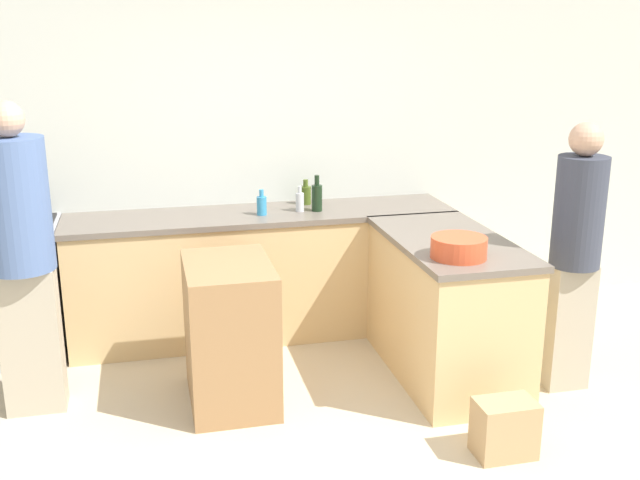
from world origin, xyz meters
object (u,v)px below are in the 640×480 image
(vinegar_bottle_clear, at_px, (300,201))
(person_at_peninsula, at_px, (576,247))
(mixing_bowl, at_px, (459,247))
(dish_soap_bottle, at_px, (262,205))
(wine_bottle_dark, at_px, (317,197))
(island_table, at_px, (230,333))
(range_oven, at_px, (16,291))
(paper_bag, at_px, (505,428))
(olive_oil_bottle, at_px, (306,194))
(person_by_range, at_px, (21,250))

(vinegar_bottle_clear, height_order, person_at_peninsula, person_at_peninsula)
(mixing_bowl, distance_m, dish_soap_bottle, 1.57)
(wine_bottle_dark, bearing_deg, mixing_bowl, -67.16)
(vinegar_bottle_clear, bearing_deg, mixing_bowl, -62.93)
(vinegar_bottle_clear, relative_size, wine_bottle_dark, 0.71)
(dish_soap_bottle, bearing_deg, island_table, -110.97)
(range_oven, distance_m, paper_bag, 3.33)
(olive_oil_bottle, bearing_deg, wine_bottle_dark, -81.45)
(olive_oil_bottle, relative_size, person_at_peninsula, 0.11)
(vinegar_bottle_clear, relative_size, paper_bag, 0.58)
(olive_oil_bottle, height_order, vinegar_bottle_clear, olive_oil_bottle)
(dish_soap_bottle, bearing_deg, person_at_peninsula, -35.40)
(vinegar_bottle_clear, distance_m, paper_bag, 2.20)
(person_by_range, distance_m, person_at_peninsula, 3.25)
(island_table, relative_size, paper_bag, 2.76)
(mixing_bowl, relative_size, person_by_range, 0.18)
(dish_soap_bottle, relative_size, person_by_range, 0.10)
(island_table, height_order, person_by_range, person_by_range)
(dish_soap_bottle, relative_size, paper_bag, 0.57)
(dish_soap_bottle, bearing_deg, range_oven, 177.45)
(wine_bottle_dark, bearing_deg, vinegar_bottle_clear, 173.00)
(olive_oil_bottle, height_order, person_by_range, person_by_range)
(olive_oil_bottle, bearing_deg, vinegar_bottle_clear, -112.99)
(vinegar_bottle_clear, relative_size, dish_soap_bottle, 1.02)
(island_table, relative_size, mixing_bowl, 2.70)
(range_oven, distance_m, person_by_range, 1.00)
(olive_oil_bottle, bearing_deg, person_by_range, -151.87)
(person_at_peninsula, bearing_deg, olive_oil_bottle, 132.54)
(island_table, height_order, olive_oil_bottle, olive_oil_bottle)
(range_oven, bearing_deg, island_table, -36.40)
(olive_oil_bottle, bearing_deg, range_oven, -175.24)
(mixing_bowl, relative_size, person_at_peninsula, 0.19)
(range_oven, height_order, vinegar_bottle_clear, vinegar_bottle_clear)
(person_by_range, bearing_deg, vinegar_bottle_clear, 23.91)
(vinegar_bottle_clear, height_order, person_by_range, person_by_range)
(person_at_peninsula, bearing_deg, paper_bag, -138.83)
(island_table, bearing_deg, vinegar_bottle_clear, 56.42)
(person_by_range, bearing_deg, range_oven, 103.51)
(vinegar_bottle_clear, distance_m, person_by_range, 1.95)
(dish_soap_bottle, bearing_deg, person_by_range, -153.37)
(olive_oil_bottle, height_order, person_at_peninsula, person_at_peninsula)
(vinegar_bottle_clear, relative_size, person_at_peninsula, 0.11)
(olive_oil_bottle, distance_m, dish_soap_bottle, 0.45)
(dish_soap_bottle, xyz_separation_m, wine_bottle_dark, (0.41, 0.02, 0.03))
(dish_soap_bottle, height_order, person_by_range, person_by_range)
(range_oven, relative_size, person_at_peninsula, 0.56)
(person_by_range, bearing_deg, person_at_peninsula, -8.36)
(paper_bag, bearing_deg, wine_bottle_dark, 107.11)
(mixing_bowl, height_order, person_by_range, person_by_range)
(paper_bag, bearing_deg, island_table, 144.60)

